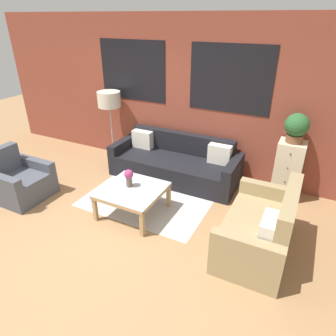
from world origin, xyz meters
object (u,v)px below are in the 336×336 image
settee_vintage (261,230)px  drawer_cabinet (288,170)px  potted_plant (297,127)px  floor_lamp (109,101)px  armchair_corner (20,182)px  flower_vase (129,177)px  coffee_table (133,193)px  couch_dark (175,164)px

settee_vintage → drawer_cabinet: 1.53m
potted_plant → floor_lamp: bearing=-178.7°
armchair_corner → flower_vase: 1.94m
coffee_table → potted_plant: 2.67m
flower_vase → drawer_cabinet: bearing=36.1°
drawer_cabinet → potted_plant: potted_plant is taller
flower_vase → armchair_corner: bearing=-165.6°
couch_dark → drawer_cabinet: size_ratio=2.40×
armchair_corner → flower_vase: armchair_corner is taller
drawer_cabinet → floor_lamp: bearing=-178.7°
couch_dark → armchair_corner: armchair_corner is taller
floor_lamp → drawer_cabinet: size_ratio=1.46×
couch_dark → floor_lamp: size_ratio=1.64×
settee_vintage → armchair_corner: settee_vintage is taller
settee_vintage → flower_vase: size_ratio=5.18×
coffee_table → potted_plant: potted_plant is taller
floor_lamp → armchair_corner: bearing=-104.7°
armchair_corner → drawer_cabinet: bearing=26.8°
couch_dark → drawer_cabinet: bearing=6.6°
floor_lamp → flower_vase: (1.36, -1.44, -0.64)m
couch_dark → potted_plant: size_ratio=5.11×
armchair_corner → floor_lamp: bearing=75.3°
coffee_table → flower_vase: (-0.08, 0.05, 0.23)m
settee_vintage → drawer_cabinet: bearing=86.0°
armchair_corner → floor_lamp: size_ratio=0.59×
floor_lamp → drawer_cabinet: bearing=1.3°
couch_dark → coffee_table: 1.34m
settee_vintage → armchair_corner: (-3.83, -0.48, -0.03)m
settee_vintage → floor_lamp: 3.74m
settee_vintage → potted_plant: size_ratio=3.11×
floor_lamp → couch_dark: bearing=-5.5°
armchair_corner → flower_vase: (1.86, 0.48, 0.32)m
coffee_table → flower_vase: bearing=149.8°
drawer_cabinet → potted_plant: 0.74m
armchair_corner → drawer_cabinet: drawer_cabinet is taller
couch_dark → armchair_corner: 2.68m
couch_dark → flower_vase: (-0.15, -1.29, 0.32)m
coffee_table → armchair_corner: bearing=-167.5°
armchair_corner → potted_plant: size_ratio=1.83×
floor_lamp → coffee_table: bearing=-45.9°
couch_dark → armchair_corner: bearing=-138.7°
coffee_table → potted_plant: (1.99, 1.56, 0.86)m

